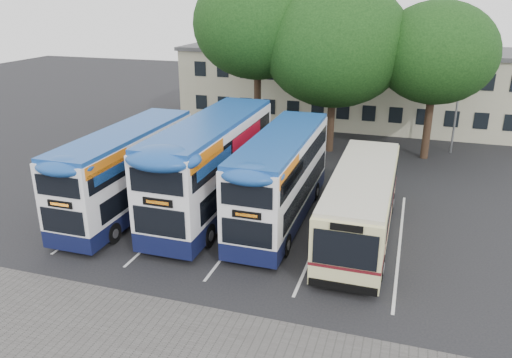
{
  "coord_description": "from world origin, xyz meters",
  "views": [
    {
      "loc": [
        3.14,
        -15.63,
        10.33
      ],
      "look_at": [
        -3.42,
        5.0,
        2.28
      ],
      "focal_mm": 35.0,
      "sensor_mm": 36.0,
      "label": 1
    }
  ],
  "objects_px": {
    "tree_mid": "(335,44)",
    "tree_left": "(258,24)",
    "tree_right": "(437,53)",
    "bus_dd_left": "(128,168)",
    "bus_dd_mid": "(213,162)",
    "bus_dd_right": "(281,174)",
    "lamp_post": "(461,79)",
    "bus_single": "(362,200)"
  },
  "relations": [
    {
      "from": "bus_dd_left",
      "to": "bus_dd_right",
      "type": "xyz_separation_m",
      "value": [
        7.48,
        1.29,
        0.03
      ]
    },
    {
      "from": "tree_right",
      "to": "bus_single",
      "type": "relative_size",
      "value": 0.97
    },
    {
      "from": "tree_left",
      "to": "bus_dd_left",
      "type": "relative_size",
      "value": 1.21
    },
    {
      "from": "tree_left",
      "to": "bus_dd_right",
      "type": "height_order",
      "value": "tree_left"
    },
    {
      "from": "lamp_post",
      "to": "bus_single",
      "type": "distance_m",
      "value": 15.74
    },
    {
      "from": "bus_dd_left",
      "to": "bus_single",
      "type": "bearing_deg",
      "value": 3.68
    },
    {
      "from": "tree_mid",
      "to": "bus_dd_right",
      "type": "height_order",
      "value": "tree_mid"
    },
    {
      "from": "lamp_post",
      "to": "bus_dd_right",
      "type": "xyz_separation_m",
      "value": [
        -8.42,
        -14.13,
        -2.74
      ]
    },
    {
      "from": "lamp_post",
      "to": "bus_dd_left",
      "type": "relative_size",
      "value": 0.9
    },
    {
      "from": "tree_mid",
      "to": "lamp_post",
      "type": "bearing_deg",
      "value": 14.53
    },
    {
      "from": "lamp_post",
      "to": "bus_single",
      "type": "height_order",
      "value": "lamp_post"
    },
    {
      "from": "tree_mid",
      "to": "bus_dd_left",
      "type": "xyz_separation_m",
      "value": [
        -7.79,
        -13.32,
        -4.95
      ]
    },
    {
      "from": "lamp_post",
      "to": "bus_dd_right",
      "type": "relative_size",
      "value": 0.89
    },
    {
      "from": "tree_mid",
      "to": "tree_right",
      "type": "distance_m",
      "value": 6.36
    },
    {
      "from": "bus_dd_mid",
      "to": "bus_dd_right",
      "type": "height_order",
      "value": "bus_dd_mid"
    },
    {
      "from": "lamp_post",
      "to": "bus_dd_mid",
      "type": "bearing_deg",
      "value": -130.27
    },
    {
      "from": "bus_dd_left",
      "to": "bus_dd_mid",
      "type": "height_order",
      "value": "bus_dd_mid"
    },
    {
      "from": "tree_left",
      "to": "bus_dd_mid",
      "type": "distance_m",
      "value": 13.34
    },
    {
      "from": "tree_left",
      "to": "bus_dd_right",
      "type": "relative_size",
      "value": 1.19
    },
    {
      "from": "lamp_post",
      "to": "tree_left",
      "type": "distance_m",
      "value": 13.96
    },
    {
      "from": "tree_left",
      "to": "bus_single",
      "type": "relative_size",
      "value": 1.17
    },
    {
      "from": "bus_dd_right",
      "to": "bus_single",
      "type": "height_order",
      "value": "bus_dd_right"
    },
    {
      "from": "lamp_post",
      "to": "bus_dd_right",
      "type": "bearing_deg",
      "value": -120.78
    },
    {
      "from": "bus_dd_mid",
      "to": "bus_dd_right",
      "type": "relative_size",
      "value": 1.1
    },
    {
      "from": "tree_mid",
      "to": "tree_right",
      "type": "relative_size",
      "value": 1.13
    },
    {
      "from": "tree_left",
      "to": "bus_dd_mid",
      "type": "height_order",
      "value": "tree_left"
    },
    {
      "from": "tree_mid",
      "to": "tree_left",
      "type": "bearing_deg",
      "value": -179.23
    },
    {
      "from": "tree_right",
      "to": "lamp_post",
      "type": "bearing_deg",
      "value": 45.38
    },
    {
      "from": "tree_right",
      "to": "bus_dd_left",
      "type": "bearing_deg",
      "value": -136.03
    },
    {
      "from": "lamp_post",
      "to": "tree_mid",
      "type": "height_order",
      "value": "tree_mid"
    },
    {
      "from": "lamp_post",
      "to": "bus_dd_left",
      "type": "bearing_deg",
      "value": -135.87
    },
    {
      "from": "tree_left",
      "to": "bus_single",
      "type": "bearing_deg",
      "value": -54.89
    },
    {
      "from": "bus_dd_mid",
      "to": "bus_single",
      "type": "relative_size",
      "value": 1.08
    },
    {
      "from": "lamp_post",
      "to": "tree_left",
      "type": "xyz_separation_m",
      "value": [
        -13.37,
        -2.17,
        3.37
      ]
    },
    {
      "from": "lamp_post",
      "to": "bus_dd_right",
      "type": "height_order",
      "value": "lamp_post"
    },
    {
      "from": "tree_left",
      "to": "bus_dd_mid",
      "type": "relative_size",
      "value": 1.08
    },
    {
      "from": "bus_dd_mid",
      "to": "bus_single",
      "type": "bearing_deg",
      "value": -4.87
    },
    {
      "from": "bus_dd_mid",
      "to": "bus_dd_left",
      "type": "bearing_deg",
      "value": -161.2
    },
    {
      "from": "bus_dd_left",
      "to": "bus_dd_right",
      "type": "bearing_deg",
      "value": 9.79
    },
    {
      "from": "lamp_post",
      "to": "tree_right",
      "type": "xyz_separation_m",
      "value": [
        -1.77,
        -1.79,
        1.78
      ]
    },
    {
      "from": "tree_left",
      "to": "bus_single",
      "type": "height_order",
      "value": "tree_left"
    },
    {
      "from": "lamp_post",
      "to": "bus_dd_left",
      "type": "distance_m",
      "value": 22.32
    }
  ]
}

